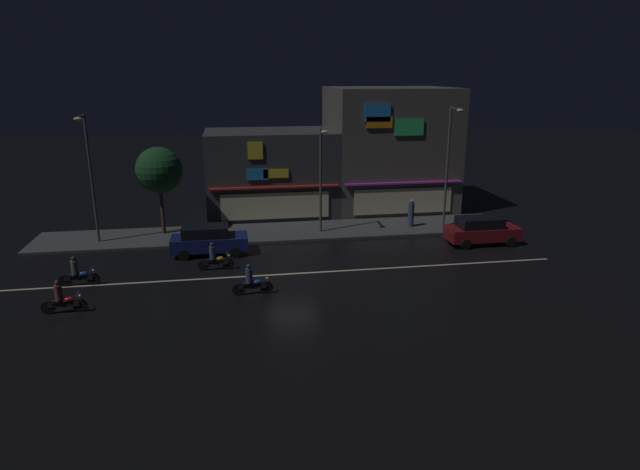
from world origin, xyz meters
name	(u,v)px	position (x,y,z in m)	size (l,w,h in m)	color
ground_plane	(292,274)	(0.00, 0.00, 0.00)	(140.00, 140.00, 0.00)	black
lane_divider_stripe	(292,274)	(0.00, 0.00, 0.01)	(28.64, 0.16, 0.01)	beige
sidewalk_far	(279,232)	(0.00, 7.61, 0.07)	(30.14, 4.32, 0.14)	#424447
storefront_left_block	(389,148)	(9.04, 13.80, 4.48)	(8.88, 8.21, 8.96)	#56514C
storefront_center_block	(271,173)	(0.00, 12.82, 3.02)	(9.20, 6.27, 6.05)	#383A3F
streetlamp_west	(90,169)	(-10.99, 6.90, 4.59)	(0.44, 1.64, 7.60)	#47494C
streetlamp_mid	(321,171)	(2.69, 6.89, 4.11)	(0.44, 1.64, 6.68)	#47494C
streetlamp_east	(449,158)	(11.07, 6.95, 4.71)	(0.44, 1.64, 7.83)	#47494C
pedestrian_on_sidewalk	(411,214)	(8.80, 7.26, 0.99)	(0.40, 0.40, 1.84)	#334766
street_tree	(159,170)	(-7.27, 8.32, 4.19)	(2.86, 2.86, 5.50)	#473323
parked_car_near_kerb	(208,240)	(-4.32, 3.98, 0.87)	(4.30, 1.98, 1.67)	navy
parked_car_trailing	(481,230)	(11.88, 3.26, 0.87)	(4.30, 1.98, 1.67)	maroon
motorcycle_lead	(77,274)	(-10.45, 0.07, 0.63)	(1.90, 0.60, 1.52)	black
motorcycle_following	(215,258)	(-3.93, 1.27, 0.63)	(1.90, 0.60, 1.52)	black
motorcycle_opposite_lane	(251,282)	(-2.18, -2.39, 0.63)	(1.90, 0.60, 1.52)	black
motorcycle_trailing_far	(62,299)	(-10.30, -3.13, 0.63)	(1.90, 0.60, 1.52)	black
traffic_cone	(199,246)	(-4.90, 4.83, 0.28)	(0.36, 0.36, 0.55)	orange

